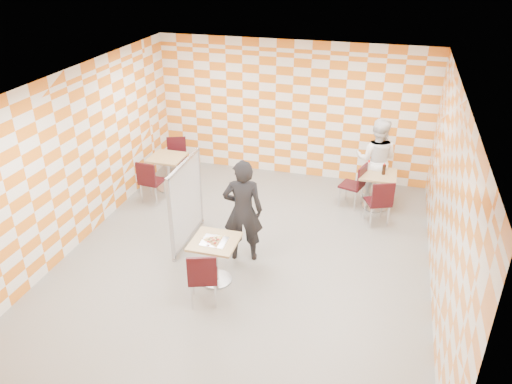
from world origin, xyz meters
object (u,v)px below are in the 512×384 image
second_table (377,185)px  sport_bottle (369,166)px  chair_second_side (356,182)px  chair_empty_far (177,155)px  man_white (376,160)px  empty_table (168,167)px  chair_second_front (380,200)px  chair_main_front (203,275)px  chair_empty_near (149,179)px  man_dark (243,211)px  partition (186,202)px  main_table (215,254)px  soda_bottle (384,169)px

second_table → sport_bottle: sport_bottle is taller
chair_second_side → chair_empty_far: same height
chair_second_side → chair_empty_far: bearing=175.2°
second_table → man_white: 0.54m
sport_bottle → empty_table: bearing=-173.5°
chair_second_front → sport_bottle: size_ratio=4.62×
chair_main_front → chair_empty_near: same height
man_white → sport_bottle: bearing=70.2°
man_dark → empty_table: bearing=-55.0°
second_table → partition: size_ratio=0.48×
chair_second_side → chair_empty_near: size_ratio=1.00×
second_table → chair_second_front: bearing=-82.4°
second_table → partition: (-3.13, -2.17, 0.28)m
main_table → man_white: bearing=58.2°
chair_main_front → chair_empty_near: 3.46m
chair_second_front → chair_empty_far: size_ratio=1.00×
chair_second_front → chair_second_side: same height
second_table → chair_empty_far: bearing=176.7°
main_table → chair_main_front: 0.61m
sport_bottle → soda_bottle: 0.33m
chair_second_front → chair_main_front: bearing=-127.5°
man_dark → soda_bottle: man_dark is taller
chair_second_front → chair_empty_near: same height
main_table → chair_empty_near: (-2.14, 2.08, 0.04)m
partition → sport_bottle: (2.93, 2.30, 0.05)m
chair_empty_far → man_dark: man_dark is taller
second_table → chair_empty_far: chair_empty_far is taller
chair_second_side → sport_bottle: (0.19, 0.21, 0.29)m
chair_second_front → chair_empty_near: bearing=-175.7°
second_table → chair_empty_near: (-4.41, -1.04, 0.04)m
empty_table → partition: (1.21, -1.83, 0.28)m
partition → chair_empty_far: bearing=117.4°
man_dark → soda_bottle: size_ratio=7.81×
chair_empty_far → soda_bottle: bearing=-3.3°
chair_main_front → man_dark: bearing=81.6°
partition → man_white: (3.05, 2.57, 0.07)m
partition → sport_bottle: bearing=38.1°
chair_empty_far → man_dark: 3.54m
empty_table → sport_bottle: (4.13, 0.47, 0.33)m
main_table → chair_second_front: chair_second_front is taller
chair_main_front → sport_bottle: bearing=62.3°
chair_empty_far → sport_bottle: sport_bottle is taller
sport_bottle → main_table: bearing=-122.4°
partition → man_dark: 1.12m
chair_second_side → soda_bottle: bearing=8.6°
chair_empty_near → soda_bottle: size_ratio=4.02×
partition → chair_empty_near: bearing=138.8°
man_dark → chair_main_front: bearing=68.3°
second_table → man_white: bearing=101.2°
main_table → second_table: (2.27, 3.13, 0.00)m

